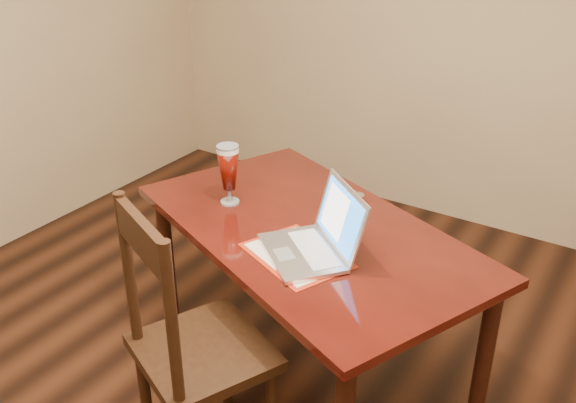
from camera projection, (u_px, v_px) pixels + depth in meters
The scene contains 2 objects.
dining_table at pixel (306, 243), 2.68m from camera, with size 1.74×1.38×0.99m.
dining_chair at pixel (193, 348), 2.28m from camera, with size 0.60×0.59×1.09m.
Camera 1 is at (1.04, -1.24, 2.01)m, focal length 40.00 mm.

